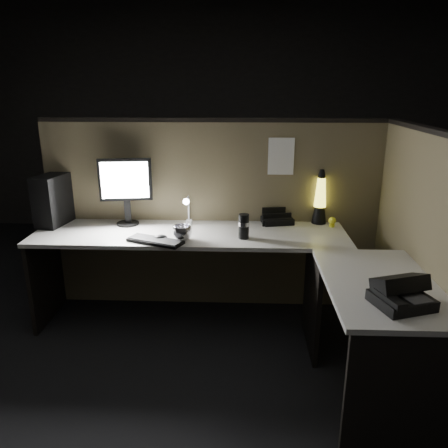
{
  "coord_description": "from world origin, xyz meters",
  "views": [
    {
      "loc": [
        0.23,
        -2.43,
        1.77
      ],
      "look_at": [
        0.11,
        0.35,
        0.88
      ],
      "focal_mm": 35.0,
      "sensor_mm": 36.0,
      "label": 1
    }
  ],
  "objects_px": {
    "pc_tower": "(55,199)",
    "desk_phone": "(400,293)",
    "monitor": "(126,185)",
    "lava_lamp": "(320,201)",
    "keyboard": "(155,241)"
  },
  "relations": [
    {
      "from": "pc_tower",
      "to": "desk_phone",
      "type": "relative_size",
      "value": 1.22
    },
    {
      "from": "pc_tower",
      "to": "monitor",
      "type": "bearing_deg",
      "value": 9.7
    },
    {
      "from": "monitor",
      "to": "lava_lamp",
      "type": "xyz_separation_m",
      "value": [
        1.49,
        0.09,
        -0.13
      ]
    },
    {
      "from": "lava_lamp",
      "to": "monitor",
      "type": "bearing_deg",
      "value": -176.65
    },
    {
      "from": "pc_tower",
      "to": "lava_lamp",
      "type": "xyz_separation_m",
      "value": [
        2.05,
        0.09,
        -0.02
      ]
    },
    {
      "from": "lava_lamp",
      "to": "desk_phone",
      "type": "distance_m",
      "value": 1.34
    },
    {
      "from": "lava_lamp",
      "to": "keyboard",
      "type": "bearing_deg",
      "value": -157.61
    },
    {
      "from": "pc_tower",
      "to": "keyboard",
      "type": "distance_m",
      "value": 0.96
    },
    {
      "from": "lava_lamp",
      "to": "pc_tower",
      "type": "bearing_deg",
      "value": -177.56
    },
    {
      "from": "pc_tower",
      "to": "lava_lamp",
      "type": "height_order",
      "value": "lava_lamp"
    },
    {
      "from": "desk_phone",
      "to": "monitor",
      "type": "bearing_deg",
      "value": 124.89
    },
    {
      "from": "pc_tower",
      "to": "keyboard",
      "type": "xyz_separation_m",
      "value": [
        0.85,
        -0.41,
        -0.18
      ]
    },
    {
      "from": "keyboard",
      "to": "desk_phone",
      "type": "bearing_deg",
      "value": -8.49
    },
    {
      "from": "pc_tower",
      "to": "desk_phone",
      "type": "distance_m",
      "value": 2.56
    },
    {
      "from": "monitor",
      "to": "desk_phone",
      "type": "distance_m",
      "value": 2.09
    }
  ]
}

